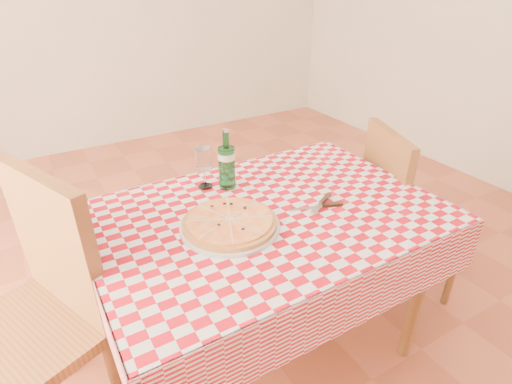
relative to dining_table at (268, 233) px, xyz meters
The scene contains 8 objects.
dining_table is the anchor object (origin of this frame).
tablecloth 0.09m from the dining_table, ahead, with size 1.30×0.90×0.01m, color #9D0915.
chair_near 0.81m from the dining_table, ahead, with size 0.54×0.54×0.92m.
chair_far 0.84m from the dining_table, behind, with size 0.61×0.61×1.03m.
pizza_plate 0.22m from the dining_table, behind, with size 0.36×0.36×0.05m, color #BC823E, non-canonical shape.
water_bottle 0.34m from the dining_table, 99.84° to the left, with size 0.07×0.07×0.26m, color #18622B, non-canonical shape.
wine_glass 0.38m from the dining_table, 112.53° to the left, with size 0.07×0.07×0.18m, color white, non-canonical shape.
cutlery 0.23m from the dining_table, 22.91° to the right, with size 0.23×0.19×0.02m, color silver, non-canonical shape.
Camera 1 is at (-0.70, -1.09, 1.55)m, focal length 28.00 mm.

